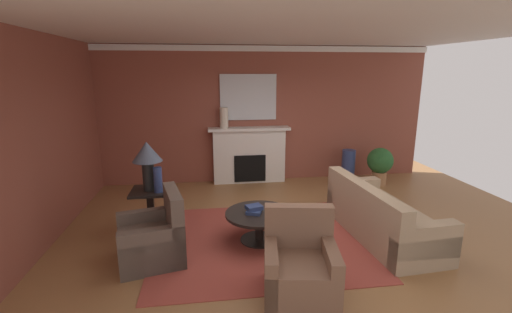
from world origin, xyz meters
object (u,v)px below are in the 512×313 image
at_px(mantel_mirror, 248,97).
at_px(coffee_table, 259,220).
at_px(sofa, 380,218).
at_px(armchair_near_window, 154,239).
at_px(armchair_facing_fireplace, 300,268).
at_px(vase_mantel_left, 224,118).
at_px(fireplace, 249,157).
at_px(table_lamp, 147,156).
at_px(vase_tall_corner, 348,166).
at_px(vase_on_side_table, 158,180).
at_px(potted_plant, 380,163).
at_px(side_table, 151,208).

xyz_separation_m(mantel_mirror, coffee_table, (-0.20, -2.99, -1.57)).
distance_m(sofa, armchair_near_window, 3.31).
xyz_separation_m(armchair_facing_fireplace, vase_mantel_left, (-0.62, 4.13, 1.17)).
relative_size(fireplace, table_lamp, 2.40).
relative_size(armchair_facing_fireplace, vase_mantel_left, 2.14).
height_order(armchair_near_window, vase_tall_corner, armchair_near_window).
bearing_deg(table_lamp, mantel_mirror, 53.75).
height_order(vase_mantel_left, vase_on_side_table, vase_mantel_left).
relative_size(mantel_mirror, sofa, 0.57).
relative_size(vase_tall_corner, potted_plant, 0.89).
distance_m(vase_mantel_left, vase_tall_corner, 2.99).
relative_size(armchair_near_window, side_table, 1.37).
xyz_separation_m(vase_on_side_table, vase_tall_corner, (3.89, 2.18, -0.52)).
xyz_separation_m(sofa, vase_on_side_table, (-3.30, 0.51, 0.59)).
xyz_separation_m(sofa, side_table, (-3.45, 0.63, 0.10)).
relative_size(sofa, armchair_near_window, 2.25).
xyz_separation_m(coffee_table, potted_plant, (3.02, 2.27, 0.16)).
distance_m(mantel_mirror, side_table, 3.42).
bearing_deg(fireplace, mantel_mirror, 90.00).
distance_m(coffee_table, vase_on_side_table, 1.62).
distance_m(coffee_table, side_table, 1.70).
distance_m(mantel_mirror, vase_on_side_table, 3.25).
height_order(vase_mantel_left, vase_tall_corner, vase_mantel_left).
bearing_deg(coffee_table, vase_on_side_table, 164.85).
distance_m(side_table, potted_plant, 4.96).
xyz_separation_m(side_table, potted_plant, (4.64, 1.75, 0.09)).
bearing_deg(armchair_facing_fireplace, sofa, 37.38).
xyz_separation_m(side_table, table_lamp, (0.00, 0.00, 0.82)).
height_order(armchair_near_window, vase_mantel_left, vase_mantel_left).
bearing_deg(table_lamp, vase_mantel_left, 61.25).
bearing_deg(table_lamp, vase_on_side_table, -38.66).
bearing_deg(armchair_facing_fireplace, vase_tall_corner, 61.01).
height_order(coffee_table, vase_mantel_left, vase_mantel_left).
xyz_separation_m(mantel_mirror, sofa, (1.64, -3.11, -1.60)).
distance_m(table_lamp, vase_on_side_table, 0.38).
bearing_deg(mantel_mirror, armchair_near_window, -116.35).
height_order(armchair_near_window, table_lamp, table_lamp).
relative_size(armchair_near_window, vase_mantel_left, 2.17).
bearing_deg(mantel_mirror, coffee_table, -93.80).
relative_size(sofa, vase_tall_corner, 2.92).
bearing_deg(potted_plant, vase_mantel_left, 170.71).
bearing_deg(sofa, table_lamp, 169.67).
bearing_deg(side_table, armchair_facing_fireplace, -44.09).
relative_size(fireplace, armchair_near_window, 1.87).
bearing_deg(mantel_mirror, sofa, -62.20).
xyz_separation_m(table_lamp, potted_plant, (4.64, 1.75, -0.73)).
bearing_deg(fireplace, vase_tall_corner, -7.69).
distance_m(sofa, side_table, 3.51).
distance_m(armchair_facing_fireplace, coffee_table, 1.34).
distance_m(sofa, vase_mantel_left, 3.85).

